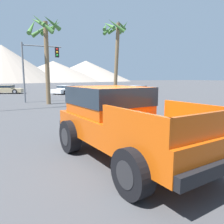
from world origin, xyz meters
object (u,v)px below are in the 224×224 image
Objects in this scene: parked_car_tan at (6,89)px; traffic_light_main at (39,61)px; palm_tree_leaning at (45,39)px; palm_tree_tall at (115,40)px; parked_car_white at (66,90)px; parked_car_silver at (138,90)px; orange_pickup_truck at (120,118)px.

parked_car_tan is 0.91× the size of traffic_light_main.
palm_tree_tall is at bearing 10.60° from palm_tree_leaning.
palm_tree_leaning is (-7.02, -1.31, -0.56)m from palm_tree_tall.
parked_car_white is 1.02× the size of parked_car_silver.
parked_car_white is (4.54, 25.22, -0.53)m from orange_pickup_truck.
parked_car_white is at bearing 59.54° from parked_car_silver.
parked_car_white is 10.82m from traffic_light_main.
parked_car_silver is at bearing 27.51° from palm_tree_leaning.
palm_tree_tall is at bearing -22.38° from parked_car_white.
traffic_light_main is 0.74× the size of palm_tree_leaning.
parked_car_tan is 0.61× the size of palm_tree_tall.
palm_tree_tall is at bearing 127.89° from parked_car_silver.
traffic_light_main is at bearing -64.04° from parked_car_white.
parked_car_white is (7.57, -4.01, -0.02)m from parked_car_tan.
palm_tree_leaning reaches higher than parked_car_white.
palm_tree_leaning reaches higher than traffic_light_main.
palm_tree_tall reaches higher than traffic_light_main.
parked_car_silver is at bearing 19.47° from traffic_light_main.
traffic_light_main is at bearing 83.13° from orange_pickup_truck.
orange_pickup_truck reaches higher than parked_car_tan.
parked_car_tan is at bearing 88.73° from orange_pickup_truck.
parked_car_tan is at bearing 58.90° from parked_car_silver.
traffic_light_main is 7.71m from palm_tree_tall.
traffic_light_main reaches higher than parked_car_white.
parked_car_white is at bearing 72.60° from orange_pickup_truck.
orange_pickup_truck is at bearing -89.67° from traffic_light_main.
parked_car_tan is 18.22m from palm_tree_tall.
parked_car_silver is at bearing 83.75° from parked_car_tan.
palm_tree_leaning is at bearing -169.40° from palm_tree_tall.
orange_pickup_truck reaches higher than parked_car_white.
orange_pickup_truck is 16.17m from traffic_light_main.
parked_car_silver is 0.64× the size of palm_tree_leaning.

